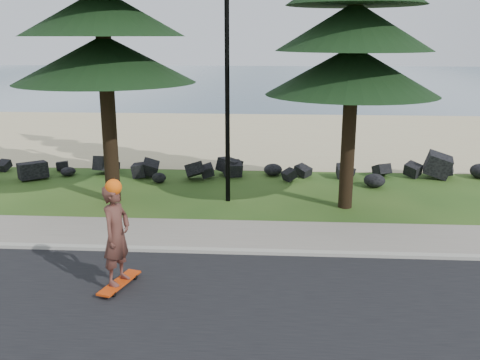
{
  "coord_description": "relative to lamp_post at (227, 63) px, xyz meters",
  "views": [
    {
      "loc": [
        1.37,
        -12.38,
        4.88
      ],
      "look_at": [
        0.58,
        0.0,
        1.53
      ],
      "focal_mm": 40.0,
      "sensor_mm": 36.0,
      "label": 1
    }
  ],
  "objects": [
    {
      "name": "ground",
      "position": [
        0.0,
        -3.2,
        -4.13
      ],
      "size": [
        160.0,
        160.0,
        0.0
      ],
      "primitive_type": "plane",
      "color": "#204515",
      "rests_on": "ground"
    },
    {
      "name": "road",
      "position": [
        0.0,
        -7.7,
        -4.12
      ],
      "size": [
        160.0,
        7.0,
        0.02
      ],
      "primitive_type": "cube",
      "color": "black",
      "rests_on": "ground"
    },
    {
      "name": "kerb",
      "position": [
        0.0,
        -4.1,
        -4.08
      ],
      "size": [
        160.0,
        0.2,
        0.1
      ],
      "primitive_type": "cube",
      "color": "#AFAC9E",
      "rests_on": "ground"
    },
    {
      "name": "sidewalk",
      "position": [
        0.0,
        -3.0,
        -4.09
      ],
      "size": [
        160.0,
        2.0,
        0.08
      ],
      "primitive_type": "cube",
      "color": "gray",
      "rests_on": "ground"
    },
    {
      "name": "beach_sand",
      "position": [
        0.0,
        11.3,
        -4.13
      ],
      "size": [
        160.0,
        15.0,
        0.01
      ],
      "primitive_type": "cube",
      "color": "#CAB487",
      "rests_on": "ground"
    },
    {
      "name": "ocean",
      "position": [
        0.0,
        47.8,
        -4.13
      ],
      "size": [
        160.0,
        58.0,
        0.01
      ],
      "primitive_type": "cube",
      "color": "#355265",
      "rests_on": "ground"
    },
    {
      "name": "seawall_boulders",
      "position": [
        0.0,
        2.4,
        -4.13
      ],
      "size": [
        60.0,
        2.4,
        1.1
      ],
      "primitive_type": null,
      "color": "black",
      "rests_on": "ground"
    },
    {
      "name": "lamp_post",
      "position": [
        0.0,
        0.0,
        0.0
      ],
      "size": [
        0.25,
        0.14,
        8.14
      ],
      "color": "black",
      "rests_on": "ground"
    },
    {
      "name": "skateboarder",
      "position": [
        -1.66,
        -5.99,
        -3.01
      ],
      "size": [
        0.66,
        1.24,
        2.24
      ],
      "rotation": [
        0.0,
        0.0,
        1.29
      ],
      "color": "#D03D0C",
      "rests_on": "ground"
    }
  ]
}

